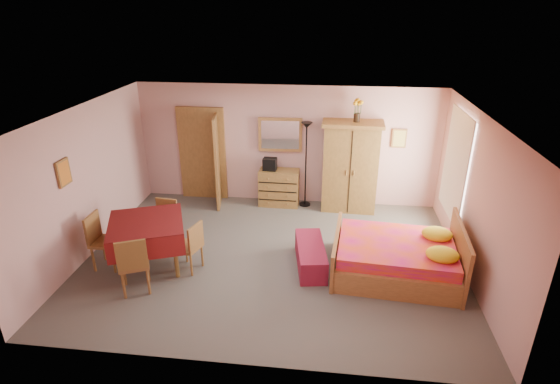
# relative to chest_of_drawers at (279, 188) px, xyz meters

# --- Properties ---
(floor) EXTENTS (6.50, 6.50, 0.00)m
(floor) POSITION_rel_chest_of_drawers_xyz_m (0.15, -2.23, -0.41)
(floor) COLOR #625E57
(floor) RESTS_ON ground
(ceiling) EXTENTS (6.50, 6.50, 0.00)m
(ceiling) POSITION_rel_chest_of_drawers_xyz_m (0.15, -2.23, 2.19)
(ceiling) COLOR brown
(ceiling) RESTS_ON wall_back
(wall_back) EXTENTS (6.50, 0.10, 2.60)m
(wall_back) POSITION_rel_chest_of_drawers_xyz_m (0.15, 0.27, 0.89)
(wall_back) COLOR #CD9795
(wall_back) RESTS_ON floor
(wall_front) EXTENTS (6.50, 0.10, 2.60)m
(wall_front) POSITION_rel_chest_of_drawers_xyz_m (0.15, -4.73, 0.89)
(wall_front) COLOR #CD9795
(wall_front) RESTS_ON floor
(wall_left) EXTENTS (0.10, 5.00, 2.60)m
(wall_left) POSITION_rel_chest_of_drawers_xyz_m (-3.10, -2.23, 0.89)
(wall_left) COLOR #CD9795
(wall_left) RESTS_ON floor
(wall_right) EXTENTS (0.10, 5.00, 2.60)m
(wall_right) POSITION_rel_chest_of_drawers_xyz_m (3.40, -2.23, 0.89)
(wall_right) COLOR #CD9795
(wall_right) RESTS_ON floor
(doorway) EXTENTS (1.06, 0.12, 2.15)m
(doorway) POSITION_rel_chest_of_drawers_xyz_m (-1.75, 0.24, 0.62)
(doorway) COLOR #9E6B35
(doorway) RESTS_ON floor
(window) EXTENTS (0.08, 1.40, 1.95)m
(window) POSITION_rel_chest_of_drawers_xyz_m (3.36, -1.03, 1.04)
(window) COLOR white
(window) RESTS_ON wall_right
(picture_left) EXTENTS (0.04, 0.32, 0.42)m
(picture_left) POSITION_rel_chest_of_drawers_xyz_m (-3.07, -2.83, 1.29)
(picture_left) COLOR orange
(picture_left) RESTS_ON wall_left
(picture_back) EXTENTS (0.30, 0.04, 0.40)m
(picture_back) POSITION_rel_chest_of_drawers_xyz_m (2.50, 0.24, 1.14)
(picture_back) COLOR #D8BF59
(picture_back) RESTS_ON wall_back
(chest_of_drawers) EXTENTS (0.87, 0.44, 0.81)m
(chest_of_drawers) POSITION_rel_chest_of_drawers_xyz_m (0.00, 0.00, 0.00)
(chest_of_drawers) COLOR olive
(chest_of_drawers) RESTS_ON floor
(wall_mirror) EXTENTS (0.94, 0.09, 0.74)m
(wall_mirror) POSITION_rel_chest_of_drawers_xyz_m (-0.00, 0.21, 1.14)
(wall_mirror) COLOR white
(wall_mirror) RESTS_ON wall_back
(stereo) EXTENTS (0.30, 0.23, 0.27)m
(stereo) POSITION_rel_chest_of_drawers_xyz_m (-0.20, -0.00, 0.54)
(stereo) COLOR black
(stereo) RESTS_ON chest_of_drawers
(floor_lamp) EXTENTS (0.26, 0.26, 1.88)m
(floor_lamp) POSITION_rel_chest_of_drawers_xyz_m (0.58, 0.04, 0.53)
(floor_lamp) COLOR black
(floor_lamp) RESTS_ON floor
(wardrobe) EXTENTS (1.26, 0.68, 1.94)m
(wardrobe) POSITION_rel_chest_of_drawers_xyz_m (1.52, -0.03, 0.56)
(wardrobe) COLOR olive
(wardrobe) RESTS_ON floor
(sunflower_vase) EXTENTS (0.20, 0.20, 0.47)m
(sunflower_vase) POSITION_rel_chest_of_drawers_xyz_m (1.58, -0.02, 1.77)
(sunflower_vase) COLOR yellow
(sunflower_vase) RESTS_ON wardrobe
(bed) EXTENTS (2.16, 1.76, 0.94)m
(bed) POSITION_rel_chest_of_drawers_xyz_m (2.22, -2.45, 0.06)
(bed) COLOR #CA136A
(bed) RESTS_ON floor
(bench) EXTENTS (0.63, 1.26, 0.40)m
(bench) POSITION_rel_chest_of_drawers_xyz_m (0.83, -2.40, -0.21)
(bench) COLOR maroon
(bench) RESTS_ON floor
(dining_table) EXTENTS (1.52, 1.52, 0.86)m
(dining_table) POSITION_rel_chest_of_drawers_xyz_m (-1.87, -2.74, 0.02)
(dining_table) COLOR maroon
(dining_table) RESTS_ON floor
(chair_south) EXTENTS (0.59, 0.59, 0.98)m
(chair_south) POSITION_rel_chest_of_drawers_xyz_m (-1.84, -3.39, 0.08)
(chair_south) COLOR brown
(chair_south) RESTS_ON floor
(chair_north) EXTENTS (0.45, 0.45, 0.90)m
(chair_north) POSITION_rel_chest_of_drawers_xyz_m (-1.86, -2.08, 0.04)
(chair_north) COLOR olive
(chair_north) RESTS_ON floor
(chair_west) EXTENTS (0.44, 0.44, 0.97)m
(chair_west) POSITION_rel_chest_of_drawers_xyz_m (-2.58, -2.81, 0.08)
(chair_west) COLOR olive
(chair_west) RESTS_ON floor
(chair_east) EXTENTS (0.49, 0.49, 0.87)m
(chair_east) POSITION_rel_chest_of_drawers_xyz_m (-1.20, -2.73, 0.03)
(chair_east) COLOR olive
(chair_east) RESTS_ON floor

